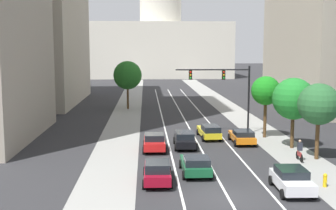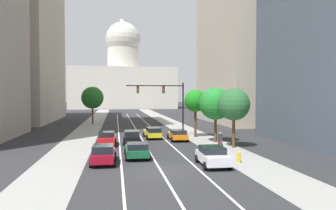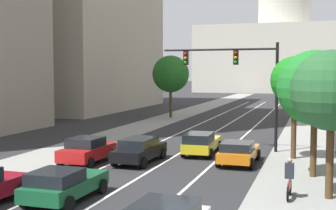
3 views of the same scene
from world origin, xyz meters
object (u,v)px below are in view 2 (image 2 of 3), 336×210
(car_crimson, at_px, (103,154))
(fire_hydrant, at_px, (239,157))
(car_black, at_px, (132,137))
(cyclist, at_px, (221,141))
(car_green, at_px, (137,150))
(traffic_signal_mast, at_px, (166,97))
(street_tree_far_right, at_px, (234,105))
(car_red, at_px, (107,138))
(street_tree_mid_right, at_px, (216,104))
(car_orange, at_px, (178,135))
(street_tree_mid_left, at_px, (92,98))
(street_tree_near_right, at_px, (195,101))
(car_yellow, at_px, (153,132))
(capitol_building, at_px, (123,79))
(car_white, at_px, (213,156))

(car_crimson, relative_size, fire_hydrant, 4.86)
(car_black, relative_size, cyclist, 2.68)
(car_green, height_order, traffic_signal_mast, traffic_signal_mast)
(street_tree_far_right, bearing_deg, car_red, 164.40)
(street_tree_mid_right, bearing_deg, car_orange, 153.36)
(car_green, height_order, cyclist, cyclist)
(car_red, xyz_separation_m, cyclist, (11.55, -4.14, 0.06))
(car_black, bearing_deg, car_green, -178.22)
(car_green, xyz_separation_m, street_tree_mid_left, (-6.21, 34.58, 4.28))
(cyclist, relative_size, street_tree_far_right, 0.28)
(car_crimson, bearing_deg, street_tree_near_right, -37.02)
(car_black, distance_m, traffic_signal_mast, 8.98)
(car_orange, bearing_deg, street_tree_mid_left, 25.87)
(street_tree_mid_left, bearing_deg, street_tree_near_right, -56.23)
(street_tree_mid_right, bearing_deg, car_crimson, -142.42)
(traffic_signal_mast, bearing_deg, cyclist, -71.34)
(street_tree_near_right, bearing_deg, car_orange, -136.93)
(street_tree_near_right, bearing_deg, car_yellow, -176.65)
(car_crimson, height_order, traffic_signal_mast, traffic_signal_mast)
(car_yellow, relative_size, car_red, 1.18)
(cyclist, height_order, street_tree_mid_right, street_tree_mid_right)
(traffic_signal_mast, relative_size, street_tree_mid_left, 1.09)
(car_black, height_order, street_tree_mid_left, street_tree_mid_left)
(capitol_building, bearing_deg, cyclist, -86.01)
(car_white, bearing_deg, car_black, 25.89)
(cyclist, bearing_deg, car_orange, 28.27)
(traffic_signal_mast, distance_m, street_tree_mid_left, 22.84)
(car_yellow, distance_m, street_tree_far_right, 11.95)
(car_orange, xyz_separation_m, street_tree_far_right, (4.75, -6.10, 3.79))
(car_green, height_order, fire_hydrant, car_green)
(car_yellow, height_order, car_black, car_yellow)
(traffic_signal_mast, bearing_deg, car_black, -129.09)
(car_green, distance_m, traffic_signal_mast, 16.08)
(street_tree_mid_right, bearing_deg, capitol_building, 94.69)
(car_black, bearing_deg, car_orange, -75.41)
(street_tree_mid_left, relative_size, street_tree_mid_right, 1.12)
(car_black, bearing_deg, fire_hydrant, -144.03)
(car_yellow, distance_m, car_crimson, 15.13)
(capitol_building, bearing_deg, street_tree_mid_right, -85.31)
(car_crimson, xyz_separation_m, street_tree_near_right, (11.30, 14.38, 3.94))
(car_crimson, bearing_deg, car_green, -56.01)
(car_white, distance_m, cyclist, 8.00)
(fire_hydrant, bearing_deg, cyclist, 84.06)
(capitol_building, relative_size, street_tree_mid_left, 6.05)
(car_red, height_order, fire_hydrant, car_red)
(car_yellow, bearing_deg, traffic_signal_mast, -43.66)
(capitol_building, bearing_deg, street_tree_mid_left, -95.85)
(car_white, height_order, cyclist, cyclist)
(car_black, relative_size, fire_hydrant, 5.07)
(car_green, distance_m, car_red, 7.93)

